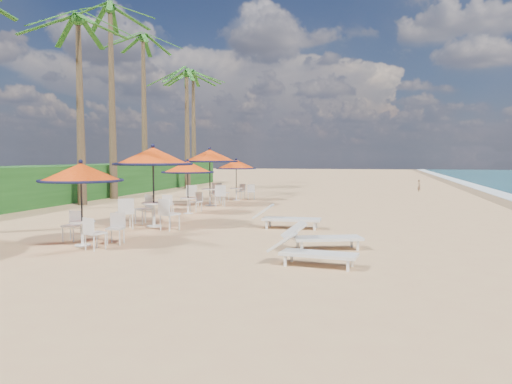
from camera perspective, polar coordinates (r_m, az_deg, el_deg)
ground at (r=11.36m, az=2.41°, el=-7.34°), size 160.00×160.00×0.00m
scrub_hedge at (r=26.99m, az=-21.80°, el=0.91°), size 3.00×40.00×1.80m
station_0 at (r=13.23m, az=-19.16°, el=1.00°), size 2.09×2.09×2.18m
station_1 at (r=16.21m, az=-11.81°, el=2.90°), size 2.54×2.54×2.65m
station_2 at (r=19.76m, az=-7.88°, el=2.29°), size 2.07×2.13×2.16m
station_3 at (r=22.88m, az=-5.32°, el=3.33°), size 2.57×2.57×2.68m
station_4 at (r=25.68m, az=-2.23°, el=2.59°), size 2.08×2.16×2.17m
lounger_near at (r=10.37m, az=6.15°, el=-6.74°), size 1.88×0.80×0.65m
lounger_mid at (r=12.18m, az=7.24°, el=-5.05°), size 2.02×1.24×0.69m
lounger_far at (r=15.63m, az=3.29°, el=-2.90°), size 2.12×0.72×0.75m
palm_3 at (r=25.28m, az=-19.66°, el=16.97°), size 5.00×5.00×8.76m
palm_4 at (r=28.59m, az=-16.31°, el=18.35°), size 5.00×5.00×10.25m
palm_5 at (r=34.41m, az=-12.78°, el=15.84°), size 5.00×5.00×10.19m
palm_6 at (r=36.02m, az=-7.93°, el=12.54°), size 5.00×5.00×8.33m
palm_7 at (r=41.38m, az=-7.19°, el=12.59°), size 5.00×5.00×9.20m
person at (r=33.37m, az=18.15°, el=0.72°), size 0.22×0.32×0.84m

